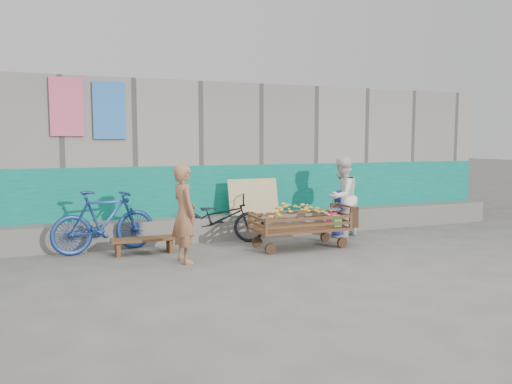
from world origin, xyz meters
name	(u,v)px	position (x,y,z in m)	size (l,w,h in m)	color
ground	(288,265)	(0.00, 0.00, 0.00)	(80.00, 80.00, 0.00)	#57554F
building_wall	(211,159)	(0.00, 4.05, 1.47)	(12.00, 3.50, 3.00)	gray
banana_cart	(298,218)	(0.70, 1.08, 0.52)	(1.80, 0.82, 0.77)	brown
bench	(144,242)	(-1.89, 1.59, 0.20)	(1.07, 0.32, 0.27)	brown
vendor_man	(184,214)	(-1.40, 0.77, 0.76)	(0.55, 0.36, 1.52)	#9F6947
woman	(342,197)	(1.94, 1.69, 0.78)	(0.76, 0.59, 1.56)	white
child	(340,213)	(1.90, 1.68, 0.46)	(0.45, 0.29, 0.93)	#2A31A8
bicycle_dark	(219,219)	(-0.45, 2.05, 0.44)	(0.59, 1.69, 0.89)	black
bicycle_blue	(104,221)	(-2.49, 1.96, 0.53)	(0.49, 1.75, 1.05)	navy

